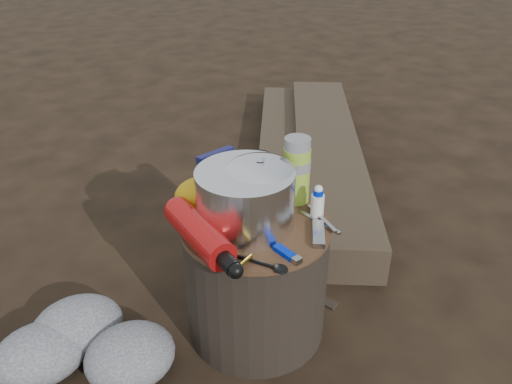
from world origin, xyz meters
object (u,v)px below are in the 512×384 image
log_main (327,154)px  fuel_bottle (199,233)px  travel_mug (258,174)px  thermos (296,170)px  stump (256,278)px  camping_pot (260,190)px

log_main → fuel_bottle: (-0.98, -0.79, 0.34)m
fuel_bottle → travel_mug: (0.26, 0.17, 0.02)m
log_main → thermos: 1.04m
stump → log_main: size_ratio=0.24×
stump → log_main: 1.12m
stump → fuel_bottle: (-0.17, -0.02, 0.23)m
thermos → travel_mug: (-0.08, 0.09, -0.04)m
stump → camping_pot: camping_pot is taller
log_main → camping_pot: (-0.78, -0.75, 0.40)m
log_main → thermos: (-0.64, -0.71, 0.40)m
log_main → travel_mug: size_ratio=14.31×
stump → fuel_bottle: 0.29m
camping_pot → thermos: (0.14, 0.04, 0.01)m
fuel_bottle → camping_pot: bearing=6.4°
log_main → fuel_bottle: fuel_bottle is taller
stump → travel_mug: bearing=59.9°
camping_pot → thermos: thermos is taller
thermos → log_main: bearing=47.9°
log_main → camping_pot: camping_pot is taller
stump → thermos: thermos is taller
stump → camping_pot: size_ratio=2.24×
thermos → stump: bearing=-160.2°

